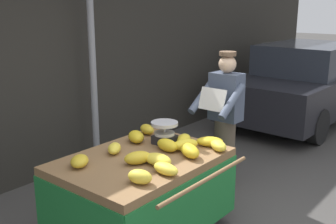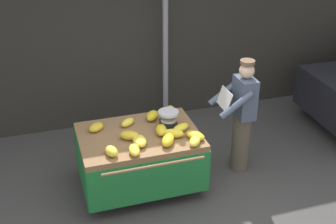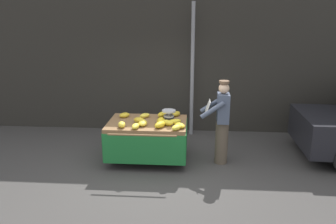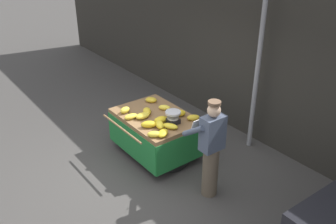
{
  "view_description": "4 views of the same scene",
  "coord_description": "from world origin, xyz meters",
  "px_view_note": "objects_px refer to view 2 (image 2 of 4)",
  "views": [
    {
      "loc": [
        -3.02,
        -1.81,
        2.25
      ],
      "look_at": [
        0.15,
        0.79,
        1.16
      ],
      "focal_mm": 43.61,
      "sensor_mm": 36.0,
      "label": 1
    },
    {
      "loc": [
        -1.54,
        -4.32,
        3.86
      ],
      "look_at": [
        0.05,
        0.75,
        1.08
      ],
      "focal_mm": 47.98,
      "sensor_mm": 36.0,
      "label": 2
    },
    {
      "loc": [
        0.51,
        -5.71,
        2.91
      ],
      "look_at": [
        0.06,
        0.56,
        1.1
      ],
      "focal_mm": 35.62,
      "sensor_mm": 36.0,
      "label": 3
    },
    {
      "loc": [
        4.65,
        -2.86,
        4.07
      ],
      "look_at": [
        0.0,
        0.69,
        1.07
      ],
      "focal_mm": 39.62,
      "sensor_mm": 36.0,
      "label": 4
    }
  ],
  "objects_px": {
    "banana_bunch_3": "(140,141)",
    "banana_bunch_12": "(161,130)",
    "weighing_scale": "(168,119)",
    "banana_bunch_11": "(130,135)",
    "banana_bunch_5": "(195,141)",
    "banana_bunch_0": "(96,127)",
    "vendor_person": "(242,116)",
    "street_pole": "(165,34)",
    "banana_bunch_8": "(195,135)",
    "banana_bunch_6": "(128,122)",
    "banana_bunch_13": "(181,128)",
    "banana_bunch_1": "(170,110)",
    "banana_cart": "(139,148)",
    "banana_bunch_7": "(174,133)",
    "banana_bunch_2": "(134,150)",
    "banana_bunch_10": "(152,116)",
    "banana_bunch_4": "(112,151)",
    "banana_bunch_9": "(168,140)"
  },
  "relations": [
    {
      "from": "banana_bunch_3",
      "to": "banana_bunch_12",
      "type": "height_order",
      "value": "banana_bunch_12"
    },
    {
      "from": "weighing_scale",
      "to": "banana_bunch_11",
      "type": "bearing_deg",
      "value": -163.97
    },
    {
      "from": "banana_bunch_5",
      "to": "banana_bunch_11",
      "type": "distance_m",
      "value": 0.85
    },
    {
      "from": "banana_bunch_0",
      "to": "vendor_person",
      "type": "bearing_deg",
      "value": -7.39
    },
    {
      "from": "street_pole",
      "to": "vendor_person",
      "type": "height_order",
      "value": "street_pole"
    },
    {
      "from": "banana_bunch_8",
      "to": "vendor_person",
      "type": "bearing_deg",
      "value": 21.93
    },
    {
      "from": "banana_bunch_6",
      "to": "banana_bunch_13",
      "type": "xyz_separation_m",
      "value": [
        0.65,
        -0.36,
        -0.0
      ]
    },
    {
      "from": "street_pole",
      "to": "banana_bunch_1",
      "type": "height_order",
      "value": "street_pole"
    },
    {
      "from": "banana_bunch_6",
      "to": "banana_bunch_5",
      "type": "bearing_deg",
      "value": -46.55
    },
    {
      "from": "street_pole",
      "to": "weighing_scale",
      "type": "distance_m",
      "value": 1.81
    },
    {
      "from": "banana_cart",
      "to": "banana_bunch_7",
      "type": "relative_size",
      "value": 5.96
    },
    {
      "from": "weighing_scale",
      "to": "banana_bunch_11",
      "type": "distance_m",
      "value": 0.61
    },
    {
      "from": "weighing_scale",
      "to": "banana_bunch_2",
      "type": "bearing_deg",
      "value": -139.42
    },
    {
      "from": "banana_bunch_5",
      "to": "banana_bunch_12",
      "type": "xyz_separation_m",
      "value": [
        -0.33,
        0.38,
        0.01
      ]
    },
    {
      "from": "banana_bunch_5",
      "to": "banana_bunch_13",
      "type": "height_order",
      "value": "banana_bunch_5"
    },
    {
      "from": "banana_bunch_5",
      "to": "banana_bunch_6",
      "type": "xyz_separation_m",
      "value": [
        -0.7,
        0.74,
        -0.0
      ]
    },
    {
      "from": "banana_bunch_5",
      "to": "banana_bunch_13",
      "type": "xyz_separation_m",
      "value": [
        -0.06,
        0.39,
        -0.0
      ]
    },
    {
      "from": "banana_cart",
      "to": "street_pole",
      "type": "bearing_deg",
      "value": 62.29
    },
    {
      "from": "banana_bunch_1",
      "to": "banana_bunch_12",
      "type": "height_order",
      "value": "banana_bunch_12"
    },
    {
      "from": "banana_bunch_11",
      "to": "street_pole",
      "type": "bearing_deg",
      "value": 59.9
    },
    {
      "from": "street_pole",
      "to": "vendor_person",
      "type": "distance_m",
      "value": 1.95
    },
    {
      "from": "banana_bunch_1",
      "to": "banana_bunch_11",
      "type": "height_order",
      "value": "banana_bunch_11"
    },
    {
      "from": "banana_bunch_8",
      "to": "banana_bunch_10",
      "type": "distance_m",
      "value": 0.77
    },
    {
      "from": "banana_bunch_8",
      "to": "banana_bunch_10",
      "type": "xyz_separation_m",
      "value": [
        -0.39,
        0.66,
        0.01
      ]
    },
    {
      "from": "banana_bunch_1",
      "to": "banana_bunch_4",
      "type": "relative_size",
      "value": 1.13
    },
    {
      "from": "banana_bunch_11",
      "to": "banana_bunch_12",
      "type": "xyz_separation_m",
      "value": [
        0.43,
        0.01,
        0.0
      ]
    },
    {
      "from": "banana_bunch_5",
      "to": "vendor_person",
      "type": "bearing_deg",
      "value": 28.09
    },
    {
      "from": "banana_bunch_7",
      "to": "vendor_person",
      "type": "xyz_separation_m",
      "value": [
        1.08,
        0.21,
        -0.03
      ]
    },
    {
      "from": "banana_bunch_9",
      "to": "banana_bunch_10",
      "type": "relative_size",
      "value": 1.15
    },
    {
      "from": "street_pole",
      "to": "banana_bunch_11",
      "type": "height_order",
      "value": "street_pole"
    },
    {
      "from": "banana_cart",
      "to": "banana_bunch_8",
      "type": "distance_m",
      "value": 0.8
    },
    {
      "from": "banana_bunch_11",
      "to": "vendor_person",
      "type": "distance_m",
      "value": 1.65
    },
    {
      "from": "banana_bunch_1",
      "to": "banana_bunch_2",
      "type": "relative_size",
      "value": 0.92
    },
    {
      "from": "banana_cart",
      "to": "banana_bunch_2",
      "type": "distance_m",
      "value": 0.54
    },
    {
      "from": "banana_bunch_11",
      "to": "vendor_person",
      "type": "xyz_separation_m",
      "value": [
        1.64,
        0.1,
        -0.03
      ]
    },
    {
      "from": "banana_bunch_2",
      "to": "banana_bunch_8",
      "type": "height_order",
      "value": "banana_bunch_2"
    },
    {
      "from": "banana_bunch_7",
      "to": "banana_cart",
      "type": "bearing_deg",
      "value": 153.5
    },
    {
      "from": "street_pole",
      "to": "banana_cart",
      "type": "bearing_deg",
      "value": -117.71
    },
    {
      "from": "vendor_person",
      "to": "banana_bunch_0",
      "type": "bearing_deg",
      "value": 172.61
    },
    {
      "from": "banana_bunch_4",
      "to": "banana_bunch_10",
      "type": "height_order",
      "value": "banana_bunch_10"
    },
    {
      "from": "banana_bunch_6",
      "to": "banana_bunch_13",
      "type": "bearing_deg",
      "value": -28.91
    },
    {
      "from": "banana_bunch_1",
      "to": "banana_bunch_9",
      "type": "relative_size",
      "value": 0.83
    },
    {
      "from": "banana_bunch_4",
      "to": "banana_bunch_8",
      "type": "height_order",
      "value": "banana_bunch_4"
    },
    {
      "from": "banana_cart",
      "to": "weighing_scale",
      "type": "bearing_deg",
      "value": 9.69
    },
    {
      "from": "banana_bunch_12",
      "to": "banana_bunch_8",
      "type": "bearing_deg",
      "value": -32.14
    },
    {
      "from": "banana_bunch_4",
      "to": "banana_bunch_12",
      "type": "relative_size",
      "value": 0.81
    },
    {
      "from": "banana_bunch_12",
      "to": "vendor_person",
      "type": "bearing_deg",
      "value": 4.19
    },
    {
      "from": "banana_bunch_5",
      "to": "banana_bunch_11",
      "type": "height_order",
      "value": "banana_bunch_11"
    },
    {
      "from": "banana_bunch_6",
      "to": "banana_bunch_7",
      "type": "distance_m",
      "value": 0.7
    },
    {
      "from": "banana_bunch_4",
      "to": "banana_bunch_6",
      "type": "bearing_deg",
      "value": 62.26
    }
  ]
}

